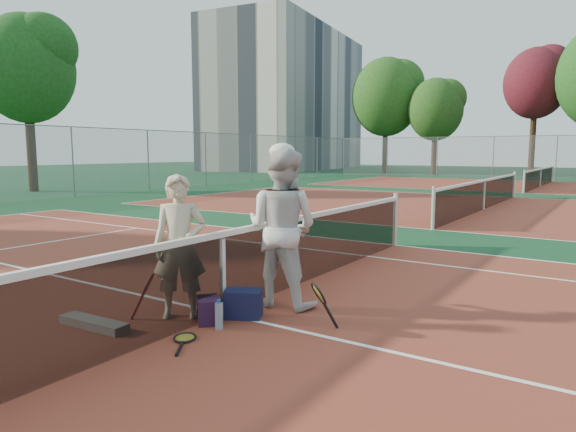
{
  "coord_description": "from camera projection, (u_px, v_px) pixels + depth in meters",
  "views": [
    {
      "loc": [
        3.96,
        -4.59,
        1.96
      ],
      "look_at": [
        0.0,
        1.42,
        1.05
      ],
      "focal_mm": 32.0,
      "sensor_mm": 36.0,
      "label": 1
    }
  ],
  "objects": [
    {
      "name": "ground",
      "position": [
        224.0,
        314.0,
        6.21
      ],
      "size": [
        130.0,
        130.0,
        0.0
      ],
      "primitive_type": "plane",
      "color": "#0F371E",
      "rests_on": "ground"
    },
    {
      "name": "court_main",
      "position": [
        224.0,
        314.0,
        6.21
      ],
      "size": [
        23.77,
        10.97,
        0.01
      ],
      "primitive_type": "cube",
      "color": "maroon",
      "rests_on": "ground"
    },
    {
      "name": "court_far_a",
      "position": [
        484.0,
        209.0,
        17.4
      ],
      "size": [
        23.77,
        10.97,
        0.01
      ],
      "primitive_type": "cube",
      "color": "maroon",
      "rests_on": "ground"
    },
    {
      "name": "court_far_b",
      "position": [
        540.0,
        186.0,
        28.58
      ],
      "size": [
        23.77,
        10.97,
        0.01
      ],
      "primitive_type": "cube",
      "color": "maroon",
      "rests_on": "ground"
    },
    {
      "name": "net_main",
      "position": [
        223.0,
        273.0,
        6.15
      ],
      "size": [
        0.1,
        10.98,
        1.02
      ],
      "primitive_type": null,
      "color": "black",
      "rests_on": "ground"
    },
    {
      "name": "net_far_a",
      "position": [
        484.0,
        194.0,
        17.33
      ],
      "size": [
        0.1,
        10.98,
        1.02
      ],
      "primitive_type": null,
      "color": "black",
      "rests_on": "ground"
    },
    {
      "name": "net_far_b",
      "position": [
        541.0,
        177.0,
        28.52
      ],
      "size": [
        0.1,
        10.98,
        1.02
      ],
      "primitive_type": null,
      "color": "black",
      "rests_on": "ground"
    },
    {
      "name": "fence_back",
      "position": [
        556.0,
        158.0,
        34.19
      ],
      "size": [
        32.0,
        0.06,
        3.0
      ],
      "primitive_type": null,
      "color": "slate",
      "rests_on": "ground"
    },
    {
      "name": "fence_left",
      "position": [
        25.0,
        163.0,
        20.35
      ],
      "size": [
        0.06,
        54.5,
        3.0
      ],
      "primitive_type": null,
      "rotation": [
        0.0,
        0.0,
        1.57
      ],
      "color": "slate",
      "rests_on": "ground"
    },
    {
      "name": "apartment_block",
      "position": [
        288.0,
        101.0,
        57.0
      ],
      "size": [
        12.96,
        23.18,
        15.0
      ],
      "primitive_type": "cube",
      "rotation": [
        0.0,
        0.0,
        0.14
      ],
      "color": "beige",
      "rests_on": "ground"
    },
    {
      "name": "player_a",
      "position": [
        180.0,
        247.0,
        6.0
      ],
      "size": [
        0.74,
        0.7,
        1.7
      ],
      "primitive_type": "imported",
      "rotation": [
        0.0,
        0.0,
        0.66
      ],
      "color": "#BBAF90",
      "rests_on": "ground"
    },
    {
      "name": "player_b",
      "position": [
        282.0,
        228.0,
        6.48
      ],
      "size": [
        1.03,
        0.84,
        2.0
      ],
      "primitive_type": "imported",
      "rotation": [
        0.0,
        0.0,
        3.23
      ],
      "color": "silver",
      "rests_on": "ground"
    },
    {
      "name": "racket_red",
      "position": [
        149.0,
        297.0,
        5.99
      ],
      "size": [
        0.4,
        0.39,
        0.55
      ],
      "primitive_type": null,
      "rotation": [
        0.0,
        0.0,
        0.63
      ],
      "color": "maroon",
      "rests_on": "ground"
    },
    {
      "name": "racket_black_held",
      "position": [
        318.0,
        307.0,
        5.61
      ],
      "size": [
        0.41,
        0.42,
        0.54
      ],
      "primitive_type": null,
      "rotation": [
        0.0,
        0.0,
        4.06
      ],
      "color": "black",
      "rests_on": "ground"
    },
    {
      "name": "racket_spare",
      "position": [
        185.0,
        338.0,
        5.38
      ],
      "size": [
        0.56,
        0.65,
        0.03
      ],
      "primitive_type": null,
      "rotation": [
        0.0,
        0.0,
        2.18
      ],
      "color": "black",
      "rests_on": "ground"
    },
    {
      "name": "sports_bag_navy",
      "position": [
        243.0,
        304.0,
        6.07
      ],
      "size": [
        0.51,
        0.46,
        0.34
      ],
      "primitive_type": "cube",
      "rotation": [
        0.0,
        0.0,
        0.49
      ],
      "color": "black",
      "rests_on": "ground"
    },
    {
      "name": "sports_bag_purple",
      "position": [
        208.0,
        310.0,
        5.9
      ],
      "size": [
        0.42,
        0.42,
        0.29
      ],
      "primitive_type": "cube",
      "rotation": [
        0.0,
        0.0,
        -0.76
      ],
      "color": "black",
      "rests_on": "ground"
    },
    {
      "name": "net_cover_canvas",
      "position": [
        94.0,
        323.0,
        5.73
      ],
      "size": [
        0.93,
        0.27,
        0.1
      ],
      "primitive_type": "cube",
      "rotation": [
        0.0,
        0.0,
        0.06
      ],
      "color": "slate",
      "rests_on": "ground"
    },
    {
      "name": "water_bottle",
      "position": [
        219.0,
        316.0,
        5.66
      ],
      "size": [
        0.09,
        0.09,
        0.3
      ],
      "primitive_type": "cylinder",
      "color": "#C3DFF7",
      "rests_on": "ground"
    },
    {
      "name": "tree_back_0",
      "position": [
        386.0,
        97.0,
        44.7
      ],
      "size": [
        5.92,
        5.92,
        10.04
      ],
      "color": "#382314",
      "rests_on": "ground"
    },
    {
      "name": "tree_back_1",
      "position": [
        436.0,
        110.0,
        42.06
      ],
      "size": [
        4.45,
        4.45,
        7.91
      ],
      "color": "#382314",
      "rests_on": "ground"
    },
    {
      "name": "tree_back_maroon",
      "position": [
        536.0,
        84.0,
        38.19
      ],
      "size": [
        4.58,
        4.58,
        9.62
      ],
      "color": "#382314",
      "rests_on": "ground"
    },
    {
      "name": "tree_left_1",
      "position": [
        26.0,
        69.0,
        24.46
      ],
      "size": [
        4.48,
        4.48,
        8.44
      ],
      "color": "#382314",
      "rests_on": "ground"
    }
  ]
}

